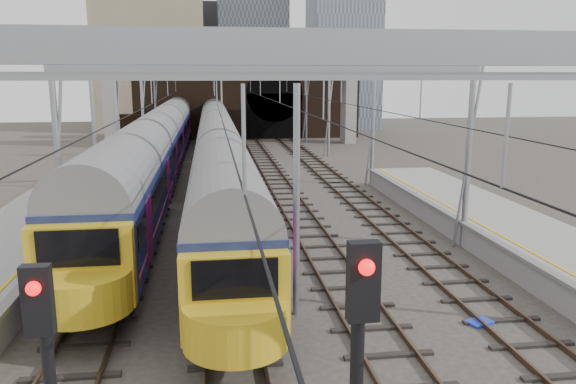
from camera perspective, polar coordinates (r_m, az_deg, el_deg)
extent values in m
plane|color=#38332D|center=(15.94, 1.96, -15.17)|extent=(160.00, 160.00, 0.00)
cube|color=slate|center=(18.50, -25.58, -8.91)|extent=(0.35, 55.00, 0.12)
cube|color=gold|center=(18.64, -27.08, -8.69)|extent=(0.12, 55.00, 0.01)
cube|color=#4C3828|center=(30.16, -15.78, -2.38)|extent=(0.08, 80.00, 0.16)
cube|color=#4C3828|center=(29.99, -13.05, -2.31)|extent=(0.08, 80.00, 0.16)
cube|color=black|center=(30.08, -14.41, -2.48)|extent=(2.40, 80.00, 0.14)
cube|color=#4C3828|center=(29.86, -8.15, -2.18)|extent=(0.08, 80.00, 0.16)
cube|color=#4C3828|center=(29.88, -5.39, -2.11)|extent=(0.08, 80.00, 0.16)
cube|color=black|center=(29.88, -6.77, -2.29)|extent=(2.40, 80.00, 0.14)
cube|color=#4C3828|center=(30.09, -0.51, -1.95)|extent=(0.08, 80.00, 0.16)
cube|color=#4C3828|center=(30.31, 2.19, -1.87)|extent=(0.08, 80.00, 0.16)
cube|color=black|center=(30.21, 0.84, -2.05)|extent=(2.40, 80.00, 0.14)
cube|color=#4C3828|center=(30.85, 6.88, -1.70)|extent=(0.08, 80.00, 0.16)
cube|color=#4C3828|center=(31.24, 9.44, -1.60)|extent=(0.08, 80.00, 0.16)
cube|color=black|center=(31.05, 8.16, -1.79)|extent=(2.40, 80.00, 0.14)
cube|color=gray|center=(8.38, 9.57, 14.27)|extent=(16.80, 0.28, 0.50)
cylinder|color=gray|center=(22.96, -22.29, 2.82)|extent=(0.24, 0.24, 8.00)
cylinder|color=gray|center=(24.66, 17.86, 3.69)|extent=(0.24, 0.24, 8.00)
cube|color=gray|center=(22.14, -1.52, 12.74)|extent=(16.80, 0.28, 0.50)
cylinder|color=gray|center=(36.59, -16.97, 6.19)|extent=(0.24, 0.24, 8.00)
cylinder|color=gray|center=(37.68, 8.64, 6.71)|extent=(0.24, 0.24, 8.00)
cube|color=gray|center=(36.08, -4.06, 12.32)|extent=(16.80, 0.28, 0.50)
cylinder|color=gray|center=(50.43, -14.54, 7.71)|extent=(0.24, 0.24, 8.00)
cylinder|color=gray|center=(51.22, 4.18, 8.10)|extent=(0.24, 0.24, 8.00)
cube|color=gray|center=(50.06, -5.18, 12.13)|extent=(16.80, 0.28, 0.50)
cylinder|color=gray|center=(62.34, -13.31, 8.47)|extent=(0.24, 0.24, 8.00)
cylinder|color=gray|center=(62.99, 1.89, 8.80)|extent=(0.24, 0.24, 8.00)
cube|color=gray|center=(62.05, -5.74, 12.03)|extent=(16.80, 0.28, 0.50)
cube|color=black|center=(29.26, -14.96, 7.99)|extent=(0.03, 80.00, 0.03)
cube|color=black|center=(29.05, -7.03, 8.27)|extent=(0.03, 80.00, 0.03)
cube|color=black|center=(29.39, 0.88, 8.40)|extent=(0.03, 80.00, 0.03)
cube|color=black|center=(30.26, 8.47, 8.37)|extent=(0.03, 80.00, 0.03)
cube|color=#312016|center=(66.20, -4.07, 9.35)|extent=(26.00, 2.00, 9.00)
cube|color=black|center=(65.57, -1.35, 7.69)|extent=(6.50, 0.10, 5.20)
cylinder|color=black|center=(65.44, -1.36, 9.96)|extent=(6.50, 0.10, 6.50)
cube|color=#312016|center=(65.68, -14.54, 6.37)|extent=(6.00, 1.50, 3.00)
cube|color=gray|center=(60.91, -17.55, 8.26)|extent=(1.20, 2.50, 8.20)
cube|color=gray|center=(61.91, 6.18, 8.78)|extent=(1.20, 2.50, 8.20)
cube|color=#566158|center=(60.06, -5.68, 12.62)|extent=(28.00, 3.00, 1.40)
cube|color=gray|center=(60.08, -5.69, 13.47)|extent=(28.00, 3.00, 0.30)
cube|color=tan|center=(80.44, -13.68, 14.11)|extent=(14.00, 12.00, 22.00)
cube|color=#4C5660|center=(86.69, -3.75, 17.52)|extent=(10.00, 10.00, 32.00)
cube|color=gray|center=(94.02, -7.80, 12.71)|extent=(18.00, 14.00, 18.00)
cube|color=black|center=(43.87, -7.19, 2.64)|extent=(2.08, 61.59, 0.70)
cube|color=#131542|center=(43.62, -7.25, 5.01)|extent=(2.64, 61.59, 2.36)
cylinder|color=slate|center=(43.50, -7.29, 6.56)|extent=(2.59, 61.09, 2.59)
cube|color=black|center=(43.58, -7.27, 5.51)|extent=(2.66, 60.39, 0.71)
cube|color=#BA3A5C|center=(43.70, -7.23, 4.15)|extent=(2.66, 60.59, 0.11)
cube|color=gold|center=(13.41, -5.38, -10.81)|extent=(2.59, 0.60, 2.16)
cube|color=black|center=(13.04, -5.39, -8.77)|extent=(1.98, 0.08, 0.94)
cube|color=black|center=(40.42, -12.79, 1.66)|extent=(2.22, 49.23, 0.70)
cube|color=#131542|center=(40.14, -12.92, 4.35)|extent=(2.83, 49.23, 2.52)
cylinder|color=slate|center=(40.00, -13.00, 6.14)|extent=(2.77, 48.73, 2.77)
cube|color=black|center=(40.09, -12.94, 4.92)|extent=(2.85, 48.03, 0.76)
cube|color=#BA3A5C|center=(40.23, -12.87, 3.35)|extent=(2.85, 48.23, 0.12)
cube|color=gold|center=(16.13, -20.27, -7.25)|extent=(2.77, 0.60, 2.32)
cube|color=black|center=(15.79, -20.55, -5.37)|extent=(2.12, 0.08, 1.01)
cube|color=black|center=(7.62, -24.08, -10.03)|extent=(0.35, 0.19, 0.90)
sphere|color=red|center=(7.45, -24.46, -8.93)|extent=(0.18, 0.18, 0.18)
cube|color=black|center=(6.68, 7.66, -9.01)|extent=(0.38, 0.19, 0.97)
sphere|color=red|center=(6.50, 8.00, -7.60)|extent=(0.19, 0.19, 0.19)
cube|color=#1A35C3|center=(20.81, -6.78, -8.48)|extent=(0.92, 0.77, 0.09)
cube|color=#1A35C3|center=(20.55, -1.27, -8.66)|extent=(0.95, 0.76, 0.10)
cube|color=#1A35C3|center=(17.99, 18.87, -12.40)|extent=(0.87, 0.75, 0.09)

